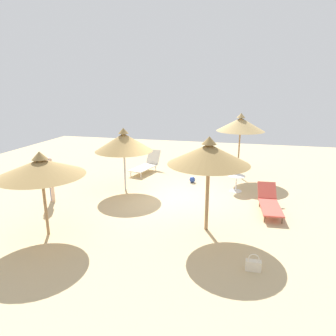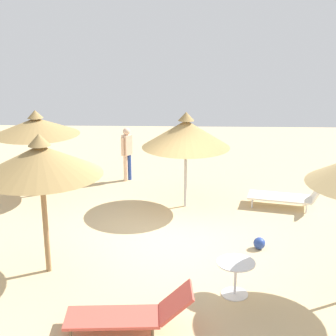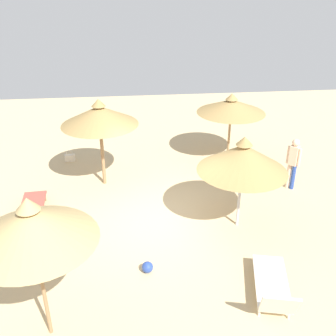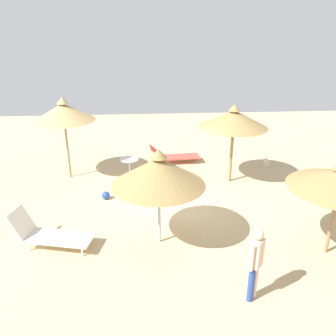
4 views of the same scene
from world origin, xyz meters
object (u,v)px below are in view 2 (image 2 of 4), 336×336
Objects in this scene: parasol_umbrella_edge at (40,160)px; parasol_umbrella_front at (186,134)px; lounge_chair_center at (132,313)px; lounge_chair_near_left at (292,194)px; beach_ball at (259,243)px; side_table_round at (236,272)px; person_standing_far_right at (127,151)px; parasol_umbrella_near_right at (36,126)px.

parasol_umbrella_front is (-3.59, 2.69, -0.30)m from parasol_umbrella_edge.
lounge_chair_near_left is at bearing 146.50° from lounge_chair_center.
beach_ball is (-3.01, 2.45, -0.19)m from lounge_chair_center.
side_table_round is (0.77, 3.58, -1.82)m from parasol_umbrella_edge.
person_standing_far_right is (-2.15, -1.77, -1.04)m from parasol_umbrella_front.
parasol_umbrella_front is at bearing -90.42° from lounge_chair_near_left.
parasol_umbrella_edge is 4.56m from parasol_umbrella_near_right.
parasol_umbrella_front reaches higher than lounge_chair_near_left.
lounge_chair_center is at bearing 27.25° from parasol_umbrella_near_right.
parasol_umbrella_front is 4.70m from side_table_round.
beach_ball is (3.23, 5.66, -1.85)m from parasol_umbrella_near_right.
parasol_umbrella_edge reaches higher than beach_ball.
parasol_umbrella_near_right is 1.47× the size of person_standing_far_right.
parasol_umbrella_near_right reaches higher than side_table_round.
parasol_umbrella_front is (0.74, 4.06, -0.01)m from parasol_umbrella_near_right.
parasol_umbrella_near_right is (-4.34, -1.37, -0.29)m from parasol_umbrella_edge.
parasol_umbrella_edge is at bearing -56.84° from lounge_chair_near_left.
person_standing_far_right is at bearing 170.86° from parasol_umbrella_edge.
parasol_umbrella_front reaches higher than parasol_umbrella_near_right.
parasol_umbrella_edge is at bearing 17.52° from parasol_umbrella_near_right.
parasol_umbrella_front is 3.48m from beach_ball.
parasol_umbrella_front is at bearing 39.50° from person_standing_far_right.
parasol_umbrella_edge is 1.33× the size of lounge_chair_near_left.
lounge_chair_center is at bearing -56.89° from side_table_round.
parasol_umbrella_near_right is at bearing -119.73° from beach_ball.
parasol_umbrella_front reaches higher than person_standing_far_right.
parasol_umbrella_edge is 3.29m from lounge_chair_center.
parasol_umbrella_front is 1.54× the size of person_standing_far_right.
lounge_chair_center is 2.98× the size of side_table_round.
lounge_chair_center is (5.47, -3.62, -0.05)m from lounge_chair_near_left.
parasol_umbrella_front is 1.21× the size of lounge_chair_near_left.
parasol_umbrella_near_right is at bearing -100.38° from parasol_umbrella_front.
parasol_umbrella_near_right is 1.16× the size of lounge_chair_near_left.
parasol_umbrella_front is at bearing 79.62° from parasol_umbrella_near_right.
lounge_chair_near_left reaches higher than lounge_chair_center.
lounge_chair_near_left is 1.27× the size of person_standing_far_right.
side_table_round is (4.34, -1.88, 0.08)m from lounge_chair_near_left.
lounge_chair_near_left is at bearing 64.51° from person_standing_far_right.
lounge_chair_center is (5.50, -0.85, -1.65)m from parasol_umbrella_front.
beach_ball is at bearing 32.70° from parasol_umbrella_front.
lounge_chair_center reaches higher than side_table_round.
lounge_chair_center is 3.88m from beach_ball.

